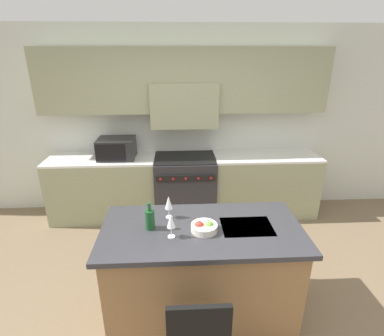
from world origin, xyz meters
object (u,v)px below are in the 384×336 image
(microwave, at_px, (117,148))
(fruit_bowl, at_px, (204,227))
(range_stove, at_px, (185,187))
(wine_bottle, at_px, (150,219))
(wine_glass_far, at_px, (169,203))
(wine_glass_near, at_px, (171,221))

(microwave, distance_m, fruit_bowl, 2.18)
(microwave, bearing_deg, range_stove, -1.12)
(wine_bottle, bearing_deg, range_stove, 79.01)
(microwave, bearing_deg, wine_glass_far, -65.42)
(microwave, relative_size, wine_glass_far, 2.36)
(wine_glass_near, distance_m, fruit_bowl, 0.31)
(range_stove, relative_size, wine_glass_near, 4.28)
(wine_glass_near, bearing_deg, wine_glass_far, 94.52)
(microwave, relative_size, wine_bottle, 2.07)
(range_stove, relative_size, wine_glass_far, 4.28)
(range_stove, height_order, wine_glass_far, wine_glass_far)
(range_stove, distance_m, wine_bottle, 1.94)
(fruit_bowl, bearing_deg, range_stove, 93.14)
(range_stove, bearing_deg, wine_bottle, -100.99)
(microwave, bearing_deg, wine_bottle, -71.80)
(range_stove, height_order, wine_bottle, wine_bottle)
(range_stove, bearing_deg, wine_glass_far, -96.80)
(wine_bottle, height_order, wine_glass_near, wine_bottle)
(wine_bottle, xyz_separation_m, wine_glass_near, (0.18, -0.14, 0.05))
(range_stove, distance_m, fruit_bowl, 1.95)
(wine_glass_far, distance_m, fruit_bowl, 0.40)
(microwave, distance_m, wine_glass_near, 2.12)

